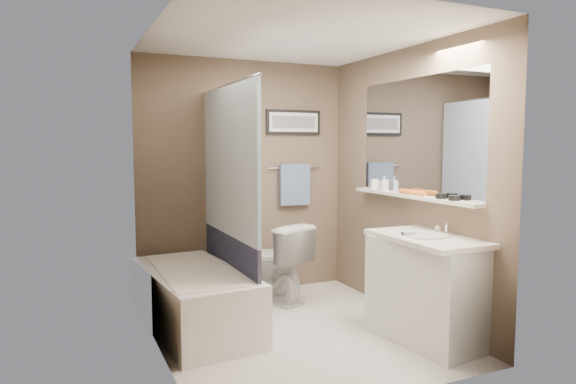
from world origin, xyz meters
name	(u,v)px	position (x,y,z in m)	size (l,w,h in m)	color
ground	(295,331)	(0.00, 0.00, 0.00)	(2.50, 2.50, 0.00)	silver
ceiling	(296,38)	(0.00, 0.00, 2.38)	(2.20, 2.50, 0.04)	white
wall_back	(245,178)	(0.00, 1.23, 1.20)	(2.20, 0.04, 2.40)	brown
wall_front	(384,203)	(0.00, -1.23, 1.20)	(2.20, 0.04, 2.40)	brown
wall_left	(160,193)	(-1.08, 0.00, 1.20)	(0.04, 2.50, 2.40)	brown
wall_right	(405,183)	(1.08, 0.00, 1.20)	(0.04, 2.50, 2.40)	brown
tile_surround	(148,212)	(-1.09, 0.50, 1.00)	(0.02, 1.55, 2.00)	tan
curtain_rod	(228,85)	(-0.40, 0.50, 2.05)	(0.02, 0.02, 1.55)	silver
curtain_upper	(229,161)	(-0.40, 0.50, 1.40)	(0.03, 1.45, 1.28)	white
curtain_lower	(230,255)	(-0.40, 0.50, 0.58)	(0.03, 1.45, 0.36)	#292D4E
mirror	(417,136)	(1.09, -0.15, 1.62)	(0.02, 1.60, 1.00)	silver
shelf	(411,196)	(1.04, -0.15, 1.10)	(0.12, 1.60, 0.03)	silver
towel_bar	(294,168)	(0.55, 1.22, 1.30)	(0.02, 0.02, 0.60)	silver
towel	(295,185)	(0.55, 1.20, 1.12)	(0.34, 0.05, 0.44)	#8AA6C9
art_frame	(293,122)	(0.55, 1.23, 1.78)	(0.62, 0.03, 0.26)	black
art_mat	(294,122)	(0.55, 1.22, 1.78)	(0.56, 0.00, 0.20)	white
art_image	(294,122)	(0.55, 1.22, 1.78)	(0.50, 0.00, 0.13)	#595959
door	(456,231)	(0.55, -1.24, 1.00)	(0.80, 0.02, 2.00)	silver
door_handle	(409,233)	(0.22, -1.19, 1.00)	(0.02, 0.02, 0.10)	silver
bathtub	(194,299)	(-0.75, 0.41, 0.25)	(0.70, 1.50, 0.50)	white
tub_rim	(193,270)	(-0.75, 0.41, 0.50)	(0.56, 1.36, 0.02)	white
toilet	(273,262)	(0.16, 0.86, 0.39)	(0.44, 0.77, 0.78)	silver
vanity	(427,291)	(0.85, -0.61, 0.40)	(0.50, 0.90, 0.80)	silver
countertop	(427,239)	(0.84, -0.61, 0.82)	(0.54, 0.96, 0.04)	silver
sink_basin	(426,235)	(0.83, -0.61, 0.85)	(0.34, 0.34, 0.01)	silver
faucet_spout	(446,228)	(1.03, -0.61, 0.89)	(0.02, 0.02, 0.10)	silver
faucet_knob	(438,229)	(1.03, -0.51, 0.87)	(0.05, 0.05, 0.05)	silver
candle_bowl_near	(454,198)	(1.04, -0.68, 1.14)	(0.09, 0.09, 0.04)	black
candle_bowl_far	(441,196)	(1.04, -0.53, 1.14)	(0.09, 0.09, 0.04)	black
hair_brush_front	(417,193)	(1.04, -0.23, 1.14)	(0.04, 0.04, 0.22)	orange
hair_brush_back	(409,192)	(1.04, -0.13, 1.14)	(0.04, 0.04, 0.22)	#C2591B
pink_comb	(396,192)	(1.04, 0.06, 1.12)	(0.03, 0.16, 0.01)	pink
glass_jar	(375,184)	(1.04, 0.41, 1.17)	(0.08, 0.08, 0.10)	white
soap_bottle	(384,183)	(1.04, 0.25, 1.18)	(0.06, 0.06, 0.14)	#999999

